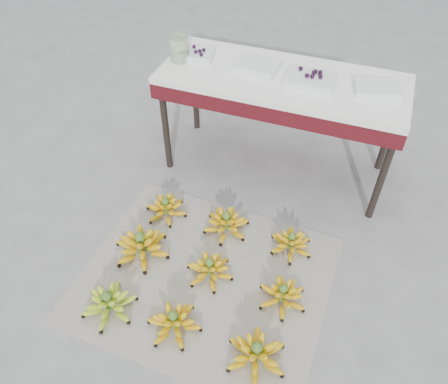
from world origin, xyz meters
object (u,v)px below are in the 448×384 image
(newspaper_mat, at_px, (205,278))
(bunch_mid_center, at_px, (210,269))
(bunch_mid_right, at_px, (282,295))
(tray_right, at_px, (311,80))
(bunch_front_right, at_px, (256,354))
(tray_far_left, at_px, (194,54))
(bunch_back_right, at_px, (291,243))
(vendor_table, at_px, (282,88))
(bunch_back_center, at_px, (226,223))
(glass_jar, at_px, (179,49))
(bunch_front_center, at_px, (174,322))
(bunch_mid_left, at_px, (142,246))
(bunch_front_left, at_px, (109,303))
(tray_left, at_px, (256,66))
(bunch_back_left, at_px, (166,208))
(tray_far_right, at_px, (377,88))

(newspaper_mat, bearing_deg, bunch_mid_center, 58.53)
(bunch_mid_right, bearing_deg, tray_right, 118.38)
(bunch_front_right, distance_m, tray_far_left, 1.70)
(bunch_back_right, xyz_separation_m, vendor_table, (-0.27, 0.64, 0.54))
(bunch_back_center, relative_size, bunch_back_right, 1.07)
(glass_jar, bearing_deg, bunch_front_center, -68.59)
(newspaper_mat, bearing_deg, bunch_back_center, 91.68)
(bunch_mid_center, relative_size, bunch_back_center, 0.92)
(bunch_back_center, bearing_deg, bunch_mid_left, -152.83)
(bunch_front_left, distance_m, glass_jar, 1.46)
(bunch_back_center, xyz_separation_m, tray_left, (-0.06, 0.66, 0.63))
(bunch_mid_right, relative_size, tray_right, 1.15)
(bunch_back_center, relative_size, tray_right, 1.19)
(bunch_front_right, distance_m, bunch_mid_right, 0.34)
(bunch_back_right, height_order, vendor_table, vendor_table)
(bunch_front_left, height_order, bunch_mid_center, bunch_front_left)
(glass_jar, bearing_deg, bunch_mid_left, -81.05)
(glass_jar, bearing_deg, bunch_mid_center, -59.71)
(bunch_back_center, bearing_deg, vendor_table, 67.27)
(bunch_front_center, xyz_separation_m, bunch_back_right, (0.40, 0.65, -0.00))
(bunch_back_center, height_order, vendor_table, vendor_table)
(tray_right, bearing_deg, bunch_mid_center, -104.24)
(bunch_back_left, height_order, vendor_table, vendor_table)
(bunch_mid_right, bearing_deg, tray_left, 134.70)
(bunch_back_left, bearing_deg, tray_far_right, 29.15)
(bunch_front_right, xyz_separation_m, tray_far_left, (-0.84, 1.34, 0.63))
(vendor_table, distance_m, tray_far_left, 0.57)
(tray_far_left, relative_size, glass_jar, 1.81)
(bunch_front_left, relative_size, bunch_mid_right, 1.10)
(bunch_back_left, height_order, tray_far_right, tray_far_right)
(bunch_front_left, relative_size, glass_jar, 2.38)
(bunch_mid_left, height_order, bunch_back_left, bunch_mid_left)
(bunch_mid_right, distance_m, tray_left, 1.28)
(glass_jar, bearing_deg, tray_far_left, 47.43)
(bunch_back_left, bearing_deg, glass_jar, 98.26)
(newspaper_mat, height_order, bunch_back_center, bunch_back_center)
(bunch_front_left, relative_size, tray_far_left, 1.32)
(newspaper_mat, distance_m, bunch_mid_left, 0.39)
(bunch_front_right, relative_size, bunch_mid_right, 1.16)
(tray_left, bearing_deg, tray_far_left, 178.35)
(tray_right, bearing_deg, bunch_front_center, -102.52)
(tray_left, bearing_deg, bunch_front_center, -88.14)
(newspaper_mat, bearing_deg, tray_far_right, 58.97)
(newspaper_mat, distance_m, bunch_front_center, 0.32)
(bunch_front_left, relative_size, tray_right, 1.27)
(bunch_mid_center, height_order, bunch_back_left, bunch_mid_center)
(bunch_front_left, relative_size, bunch_back_right, 1.14)
(bunch_back_right, xyz_separation_m, tray_left, (-0.44, 0.66, 0.63))
(bunch_front_center, distance_m, vendor_table, 1.40)
(tray_left, bearing_deg, bunch_mid_right, -64.37)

